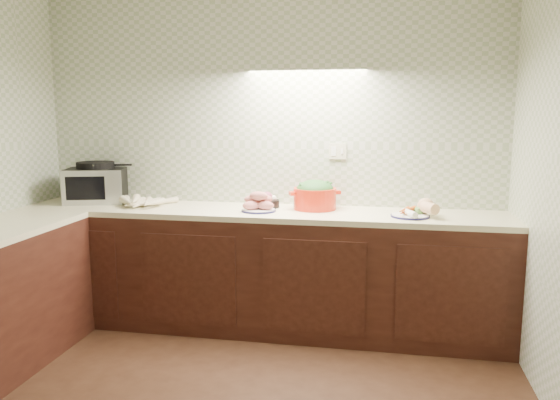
% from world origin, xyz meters
% --- Properties ---
extents(room, '(3.60, 3.60, 2.60)m').
position_xyz_m(room, '(0.00, 0.00, 1.63)').
color(room, black).
rests_on(room, ground).
extents(counter, '(3.60, 3.60, 0.90)m').
position_xyz_m(counter, '(-0.68, 0.68, 0.45)').
color(counter, black).
rests_on(counter, ground).
extents(toaster_oven, '(0.53, 0.47, 0.32)m').
position_xyz_m(toaster_oven, '(-1.36, 1.61, 1.05)').
color(toaster_oven, black).
rests_on(toaster_oven, counter).
extents(parsnip_pile, '(0.51, 0.44, 0.08)m').
position_xyz_m(parsnip_pile, '(-0.91, 1.50, 0.93)').
color(parsnip_pile, beige).
rests_on(parsnip_pile, counter).
extents(sweet_potato_plate, '(0.25, 0.25, 0.15)m').
position_xyz_m(sweet_potato_plate, '(0.01, 1.45, 0.95)').
color(sweet_potato_plate, '#161445').
rests_on(sweet_potato_plate, counter).
extents(onion_bowl, '(0.16, 0.16, 0.12)m').
position_xyz_m(onion_bowl, '(0.05, 1.62, 0.94)').
color(onion_bowl, black).
rests_on(onion_bowl, counter).
extents(dutch_oven, '(0.42, 0.42, 0.22)m').
position_xyz_m(dutch_oven, '(0.40, 1.61, 1.01)').
color(dutch_oven, red).
rests_on(dutch_oven, counter).
extents(veg_plate, '(0.34, 0.34, 0.12)m').
position_xyz_m(veg_plate, '(1.14, 1.46, 0.94)').
color(veg_plate, '#161445').
rests_on(veg_plate, counter).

